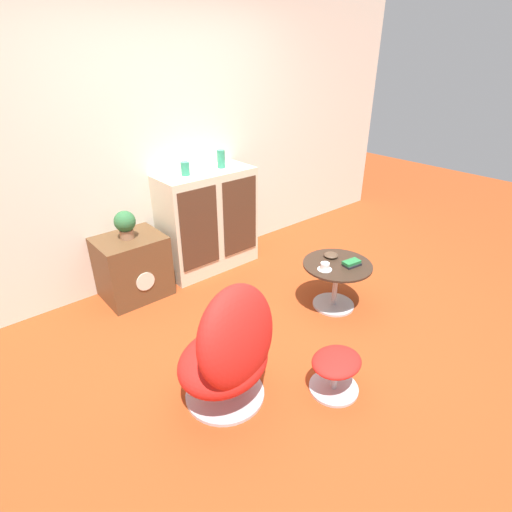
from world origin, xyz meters
name	(u,v)px	position (x,y,z in m)	size (l,w,h in m)	color
ground_plane	(291,344)	(0.00, 0.00, 0.00)	(12.00, 12.00, 0.00)	#9E3D19
wall_back	(164,141)	(0.00, 1.73, 1.30)	(6.40, 0.06, 2.60)	silver
sideboard	(208,221)	(0.26, 1.48, 0.51)	(0.97, 0.45, 1.02)	beige
tv_console	(133,267)	(-0.59, 1.46, 0.29)	(0.57, 0.48, 0.58)	brown
egg_chair	(230,350)	(-0.68, -0.14, 0.41)	(0.76, 0.72, 0.88)	#B7B7BC
ottoman	(336,367)	(-0.11, -0.52, 0.19)	(0.35, 0.33, 0.29)	#B7B7BC
coffee_table	(336,278)	(0.67, 0.13, 0.29)	(0.59, 0.59, 0.43)	#B7B7BC
vase_leftmost	(185,169)	(0.05, 1.48, 1.08)	(0.08, 0.08, 0.12)	#2D8E6B
vase_inner_left	(221,159)	(0.46, 1.48, 1.10)	(0.08, 0.08, 0.17)	#2D8E6B
potted_plant	(125,223)	(-0.59, 1.46, 0.72)	(0.18, 0.18, 0.25)	#996B4C
teacup	(325,267)	(0.51, 0.14, 0.45)	(0.12, 0.12, 0.06)	white
book_stack	(352,263)	(0.74, 0.04, 0.45)	(0.16, 0.11, 0.04)	black
bowl	(331,255)	(0.73, 0.25, 0.44)	(0.13, 0.13, 0.04)	#4C3828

